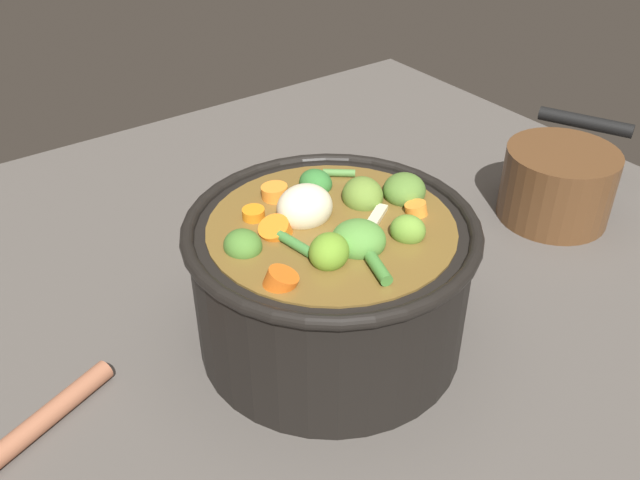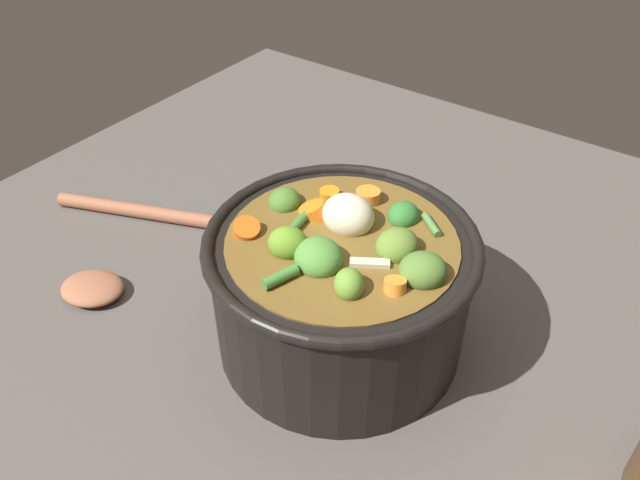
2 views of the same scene
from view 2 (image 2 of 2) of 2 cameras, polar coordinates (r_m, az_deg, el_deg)
name	(u,v)px [view 2 (image 2 of 2)]	position (r m, az deg, el deg)	size (l,w,h in m)	color
ground_plane	(339,337)	(0.67, 1.74, -8.71)	(1.10, 1.10, 0.00)	#514C47
cooking_pot	(341,287)	(0.62, 1.89, -4.24)	(0.26, 0.26, 0.16)	black
wooden_spoon	(124,247)	(0.79, -17.18, -0.64)	(0.25, 0.23, 0.02)	#A06043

